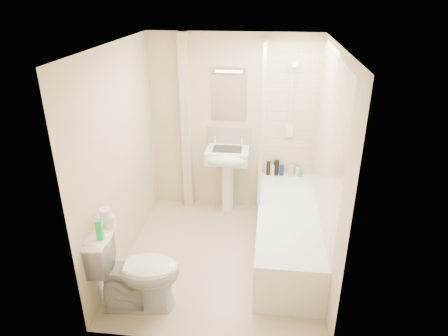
# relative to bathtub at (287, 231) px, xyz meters

# --- Properties ---
(floor) EXTENTS (2.50, 2.50, 0.00)m
(floor) POSITION_rel_bathtub_xyz_m (-0.75, -0.20, -0.29)
(floor) COLOR beige
(floor) RESTS_ON ground
(wall_back) EXTENTS (2.20, 0.02, 2.40)m
(wall_back) POSITION_rel_bathtub_xyz_m (-0.75, 1.05, 0.91)
(wall_back) COLOR beige
(wall_back) RESTS_ON ground
(wall_left) EXTENTS (0.02, 2.50, 2.40)m
(wall_left) POSITION_rel_bathtub_xyz_m (-1.85, -0.20, 0.91)
(wall_left) COLOR beige
(wall_left) RESTS_ON ground
(wall_right) EXTENTS (0.02, 2.50, 2.40)m
(wall_right) POSITION_rel_bathtub_xyz_m (0.35, -0.20, 0.91)
(wall_right) COLOR beige
(wall_right) RESTS_ON ground
(ceiling) EXTENTS (2.20, 2.50, 0.02)m
(ceiling) POSITION_rel_bathtub_xyz_m (-0.75, -0.20, 2.11)
(ceiling) COLOR white
(ceiling) RESTS_ON wall_back
(tile_back) EXTENTS (0.70, 0.01, 1.75)m
(tile_back) POSITION_rel_bathtub_xyz_m (0.00, 1.04, 1.14)
(tile_back) COLOR beige
(tile_back) RESTS_ON wall_back
(tile_right) EXTENTS (0.01, 2.10, 1.75)m
(tile_right) POSITION_rel_bathtub_xyz_m (0.34, 0.00, 1.14)
(tile_right) COLOR beige
(tile_right) RESTS_ON wall_right
(pipe_boxing) EXTENTS (0.12, 0.12, 2.40)m
(pipe_boxing) POSITION_rel_bathtub_xyz_m (-1.37, 0.99, 0.91)
(pipe_boxing) COLOR beige
(pipe_boxing) RESTS_ON ground
(splashback) EXTENTS (0.60, 0.02, 0.30)m
(splashback) POSITION_rel_bathtub_xyz_m (-0.80, 1.04, 0.74)
(splashback) COLOR beige
(splashback) RESTS_ON wall_back
(mirror) EXTENTS (0.46, 0.01, 0.60)m
(mirror) POSITION_rel_bathtub_xyz_m (-0.80, 1.04, 1.29)
(mirror) COLOR white
(mirror) RESTS_ON wall_back
(strip_light) EXTENTS (0.42, 0.07, 0.07)m
(strip_light) POSITION_rel_bathtub_xyz_m (-0.80, 1.02, 1.66)
(strip_light) COLOR silver
(strip_light) RESTS_ON wall_back
(bathtub) EXTENTS (0.70, 2.10, 0.55)m
(bathtub) POSITION_rel_bathtub_xyz_m (0.00, 0.00, 0.00)
(bathtub) COLOR white
(bathtub) RESTS_ON ground
(shower_screen) EXTENTS (0.04, 0.92, 1.80)m
(shower_screen) POSITION_rel_bathtub_xyz_m (-0.35, 0.60, 1.16)
(shower_screen) COLOR white
(shower_screen) RESTS_ON bathtub
(shower_fixture) EXTENTS (0.10, 0.16, 0.99)m
(shower_fixture) POSITION_rel_bathtub_xyz_m (-0.00, 0.99, 1.26)
(shower_fixture) COLOR white
(shower_fixture) RESTS_ON wall_back
(pedestal_sink) EXTENTS (0.56, 0.50, 1.08)m
(pedestal_sink) POSITION_rel_bathtub_xyz_m (-0.80, 0.81, 0.47)
(pedestal_sink) COLOR white
(pedestal_sink) RESTS_ON ground
(bottle_black_a) EXTENTS (0.05, 0.05, 0.19)m
(bottle_black_a) POSITION_rel_bathtub_xyz_m (-0.25, 0.96, 0.36)
(bottle_black_a) COLOR black
(bottle_black_a) RESTS_ON bathtub
(bottle_white_a) EXTENTS (0.06, 0.06, 0.14)m
(bottle_white_a) POSITION_rel_bathtub_xyz_m (-0.19, 0.96, 0.33)
(bottle_white_a) COLOR silver
(bottle_white_a) RESTS_ON bathtub
(bottle_black_b) EXTENTS (0.07, 0.07, 0.21)m
(bottle_black_b) POSITION_rel_bathtub_xyz_m (-0.14, 0.96, 0.37)
(bottle_black_b) COLOR black
(bottle_black_b) RESTS_ON bathtub
(bottle_blue) EXTENTS (0.06, 0.06, 0.15)m
(bottle_blue) POSITION_rel_bathtub_xyz_m (-0.07, 0.96, 0.34)
(bottle_blue) COLOR navy
(bottle_blue) RESTS_ON bathtub
(bottle_cream) EXTENTS (0.07, 0.07, 0.15)m
(bottle_cream) POSITION_rel_bathtub_xyz_m (0.06, 0.96, 0.33)
(bottle_cream) COLOR beige
(bottle_cream) RESTS_ON bathtub
(bottle_white_b) EXTENTS (0.05, 0.05, 0.12)m
(bottle_white_b) POSITION_rel_bathtub_xyz_m (0.14, 0.96, 0.32)
(bottle_white_b) COLOR silver
(bottle_white_b) RESTS_ON bathtub
(bottle_green) EXTENTS (0.07, 0.07, 0.09)m
(bottle_green) POSITION_rel_bathtub_xyz_m (0.17, 0.96, 0.31)
(bottle_green) COLOR #32C360
(bottle_green) RESTS_ON bathtub
(toilet) EXTENTS (0.63, 0.92, 0.84)m
(toilet) POSITION_rel_bathtub_xyz_m (-1.47, -1.05, 0.13)
(toilet) COLOR white
(toilet) RESTS_ON ground
(toilet_roll_lower) EXTENTS (0.11, 0.11, 0.11)m
(toilet_roll_lower) POSITION_rel_bathtub_xyz_m (-1.72, -0.95, 0.60)
(toilet_roll_lower) COLOR white
(toilet_roll_lower) RESTS_ON toilet
(toilet_roll_upper) EXTENTS (0.11, 0.11, 0.09)m
(toilet_roll_upper) POSITION_rel_bathtub_xyz_m (-1.73, -0.98, 0.70)
(toilet_roll_upper) COLOR white
(toilet_roll_upper) RESTS_ON toilet_roll_lower
(green_bottle) EXTENTS (0.06, 0.06, 0.19)m
(green_bottle) POSITION_rel_bathtub_xyz_m (-1.72, -1.17, 0.65)
(green_bottle) COLOR #27BD5B
(green_bottle) RESTS_ON toilet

